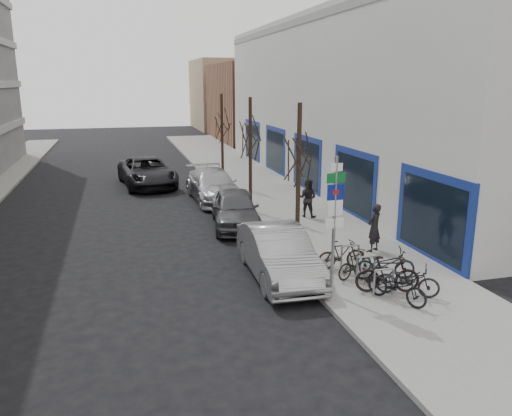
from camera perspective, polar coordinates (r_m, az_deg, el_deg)
ground at (r=14.29m, az=-0.45°, el=-11.36°), size 120.00×120.00×0.00m
sidewalk_east at (r=24.54m, az=3.66°, el=-0.18°), size 5.00×70.00×0.15m
commercial_building at (r=34.98m, az=20.52°, el=11.44°), size 20.00×32.00×10.00m
brick_building_far at (r=54.97m, az=1.90°, el=11.96°), size 12.00×14.00×8.00m
tan_building_far at (r=69.53m, az=-1.46°, el=12.85°), size 13.00×12.00×9.00m
highway_sign_pole at (r=14.19m, az=8.95°, el=-1.12°), size 0.55×0.10×4.20m
bike_rack at (r=15.85m, az=12.44°, el=-6.46°), size 0.66×2.26×0.83m
tree_near at (r=17.14m, az=4.94°, el=7.25°), size 1.80×1.80×5.50m
tree_mid at (r=23.31m, az=-0.66°, el=9.14°), size 1.80×1.80×5.50m
tree_far at (r=29.62m, az=-3.92°, el=10.20°), size 1.80×1.80×5.50m
meter_front at (r=17.21m, az=3.89°, el=-3.58°), size 0.10×0.08×1.27m
meter_mid at (r=22.28m, az=-0.77°, el=0.59°), size 0.10×0.08×1.27m
meter_back at (r=27.52m, az=-3.68°, el=3.20°), size 0.10×0.08×1.27m
bike_near_left at (r=14.64m, az=15.84°, el=-8.27°), size 1.39×1.85×1.11m
bike_near_right at (r=15.17m, az=14.82°, el=-7.29°), size 1.98×1.06×1.16m
bike_mid_curb at (r=16.12m, az=14.50°, el=-5.95°), size 2.00×1.03×1.17m
bike_mid_inner at (r=16.10m, az=11.31°, el=-6.24°), size 1.60×0.99×0.93m
bike_far_curb at (r=15.14m, az=16.95°, el=-7.60°), size 1.81×1.43×1.10m
bike_far_inner at (r=16.74m, az=9.73°, el=-5.23°), size 1.68×0.60×1.00m
parked_car_front at (r=16.10m, az=2.54°, el=-5.18°), size 1.88×5.04×1.64m
parked_car_mid at (r=21.72m, az=-2.39°, el=-0.06°), size 2.56×4.99×1.63m
parked_car_back at (r=26.65m, az=-4.91°, el=2.59°), size 2.47×5.70×1.63m
lane_car at (r=31.05m, az=-12.35°, el=4.06°), size 3.58×6.49×1.72m
pedestrian_near at (r=18.57m, az=13.35°, el=-2.20°), size 0.77×0.69×1.78m
pedestrian_far at (r=22.85m, az=5.92°, el=1.16°), size 0.78×0.76×1.77m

